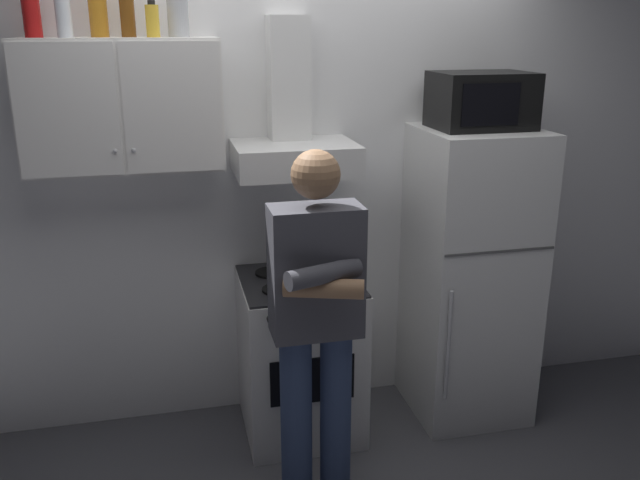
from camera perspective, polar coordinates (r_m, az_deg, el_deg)
ground_plane at (r=3.64m, az=0.00°, el=-17.49°), size 7.00×7.00×0.00m
back_wall_tiled at (r=3.64m, az=-2.17°, el=5.83°), size 4.80×0.10×2.70m
upper_cabinet at (r=3.29m, az=-16.41°, el=10.92°), size 0.90×0.37×0.60m
stove_oven at (r=3.62m, az=-1.70°, el=-9.75°), size 0.60×0.62×0.87m
range_hood at (r=3.37m, az=-2.32°, el=9.13°), size 0.60×0.44×0.75m
refrigerator at (r=3.75m, az=12.63°, el=-2.99°), size 0.60×0.62×1.60m
microwave at (r=3.55m, az=13.53°, el=11.44°), size 0.48×0.37×0.28m
person_standing at (r=2.87m, az=-0.32°, el=-7.02°), size 0.38×0.33×1.64m
bottle_canister_steel at (r=3.31m, az=-11.97°, el=18.17°), size 0.10×0.10×0.21m
bottle_liquor_amber at (r=3.32m, az=-18.38°, el=18.54°), size 0.08×0.08×0.31m
bottle_beer_brown at (r=3.30m, az=-16.07°, el=18.34°), size 0.07×0.07×0.26m
bottle_spice_jar at (r=3.25m, az=-14.03°, el=17.63°), size 0.06×0.06×0.16m
bottle_vodka_clear at (r=3.28m, az=-21.08°, el=18.49°), size 0.07×0.07×0.33m
bottle_soda_red at (r=3.35m, az=-23.37°, el=17.83°), size 0.08×0.08×0.29m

